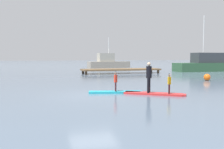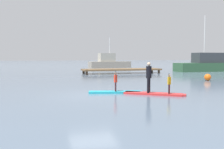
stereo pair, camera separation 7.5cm
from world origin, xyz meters
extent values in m
plane|color=slate|center=(0.00, 0.00, 0.00)|extent=(240.00, 240.00, 0.00)
cube|color=#1E9EB2|center=(1.35, 0.57, 0.05)|extent=(2.96, 1.30, 0.10)
cube|color=#1E9EB2|center=(2.80, 0.22, 0.05)|extent=(0.34, 0.49, 0.09)
cylinder|color=#4C1419|center=(1.45, 0.66, 0.35)|extent=(0.08, 0.08, 0.51)
cylinder|color=#4C1419|center=(1.39, 0.45, 0.35)|extent=(0.08, 0.08, 0.51)
cylinder|color=red|center=(1.42, 0.56, 0.82)|extent=(0.23, 0.23, 0.42)
sphere|color=#8C664C|center=(1.42, 0.56, 1.11)|extent=(0.12, 0.12, 0.12)
cylinder|color=black|center=(1.38, 0.40, 0.70)|extent=(0.03, 0.03, 1.19)
cube|color=black|center=(1.38, 0.40, 0.19)|extent=(0.06, 0.14, 0.18)
cube|color=red|center=(3.18, -0.61, 0.05)|extent=(2.94, 2.34, 0.10)
cube|color=red|center=(4.50, -1.54, 0.05)|extent=(0.46, 0.52, 0.09)
cylinder|color=black|center=(3.08, -0.34, 0.50)|extent=(0.12, 0.12, 0.79)
cylinder|color=black|center=(2.89, -0.62, 0.50)|extent=(0.12, 0.12, 0.79)
cylinder|color=black|center=(2.98, -0.48, 1.22)|extent=(0.41, 0.41, 0.65)
sphere|color=beige|center=(2.98, -0.48, 1.66)|extent=(0.19, 0.19, 0.19)
cylinder|color=black|center=(3.11, -0.30, 0.93)|extent=(0.03, 0.03, 1.66)
cube|color=black|center=(3.11, -0.30, 0.19)|extent=(0.10, 0.13, 0.18)
cylinder|color=#4C1419|center=(3.94, -1.02, 0.34)|extent=(0.07, 0.07, 0.49)
cylinder|color=#4C1419|center=(3.82, -1.19, 0.34)|extent=(0.07, 0.07, 0.49)
cylinder|color=#F2B20C|center=(3.88, -1.11, 0.79)|extent=(0.25, 0.25, 0.40)
sphere|color=tan|center=(3.88, -1.11, 1.07)|extent=(0.12, 0.12, 0.12)
cylinder|color=black|center=(3.79, -1.24, 0.65)|extent=(0.03, 0.03, 1.10)
cube|color=black|center=(3.79, -1.24, 0.19)|extent=(0.10, 0.13, 0.18)
cube|color=#2D5638|center=(20.15, 17.21, 0.59)|extent=(9.64, 2.69, 1.17)
cube|color=#33383D|center=(20.35, 17.21, 1.88)|extent=(4.63, 2.08, 1.40)
cylinder|color=silver|center=(19.42, 17.22, 5.13)|extent=(0.12, 0.12, 5.10)
cube|color=#9E9384|center=(10.04, 31.83, 0.58)|extent=(7.93, 2.95, 1.15)
cube|color=#B2AD9E|center=(9.44, 31.76, 1.90)|extent=(3.06, 1.90, 1.49)
cylinder|color=silver|center=(10.01, 31.83, 4.10)|extent=(0.12, 0.12, 2.90)
cube|color=brown|center=(7.12, 16.39, 0.48)|extent=(9.62, 2.60, 0.18)
cylinder|color=#473828|center=(2.61, 15.39, 0.28)|extent=(0.28, 0.28, 0.57)
cylinder|color=#473828|center=(2.61, 17.39, 0.28)|extent=(0.28, 0.28, 0.57)
cylinder|color=#473828|center=(11.63, 15.39, 0.28)|extent=(0.28, 0.28, 0.57)
cylinder|color=#473828|center=(11.63, 17.39, 0.28)|extent=(0.28, 0.28, 0.57)
sphere|color=orange|center=(11.20, 5.43, 0.29)|extent=(0.57, 0.57, 0.57)
camera|label=1|loc=(-2.93, -13.17, 2.06)|focal=41.11mm
camera|label=2|loc=(-2.86, -13.19, 2.06)|focal=41.11mm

